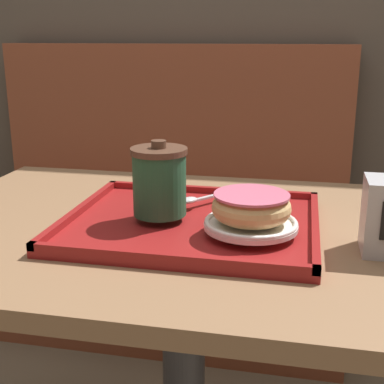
# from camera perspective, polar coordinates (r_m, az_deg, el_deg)

# --- Properties ---
(booth_bench) EXTENTS (1.26, 0.44, 1.00)m
(booth_bench) POSITION_cam_1_polar(r_m,az_deg,el_deg) (1.92, -2.94, -5.39)
(booth_bench) COLOR brown
(booth_bench) RESTS_ON ground_plane
(cafe_table) EXTENTS (0.98, 0.68, 0.71)m
(cafe_table) POSITION_cam_1_polar(r_m,az_deg,el_deg) (1.00, -0.91, -11.86)
(cafe_table) COLOR #846042
(cafe_table) RESTS_ON ground_plane
(serving_tray) EXTENTS (0.42, 0.36, 0.02)m
(serving_tray) POSITION_cam_1_polar(r_m,az_deg,el_deg) (0.92, 0.00, -3.39)
(serving_tray) COLOR maroon
(serving_tray) RESTS_ON cafe_table
(coffee_cup_front) EXTENTS (0.10, 0.10, 0.13)m
(coffee_cup_front) POSITION_cam_1_polar(r_m,az_deg,el_deg) (0.90, -3.50, 1.19)
(coffee_cup_front) COLOR #235638
(coffee_cup_front) RESTS_ON serving_tray
(plate_with_chocolate_donut) EXTENTS (0.15, 0.15, 0.01)m
(plate_with_chocolate_donut) POSITION_cam_1_polar(r_m,az_deg,el_deg) (0.85, 6.29, -3.41)
(plate_with_chocolate_donut) COLOR white
(plate_with_chocolate_donut) RESTS_ON serving_tray
(donut_chocolate_glazed) EXTENTS (0.13, 0.13, 0.04)m
(donut_chocolate_glazed) POSITION_cam_1_polar(r_m,az_deg,el_deg) (0.84, 6.35, -1.57)
(donut_chocolate_glazed) COLOR #DBB270
(donut_chocolate_glazed) RESTS_ON plate_with_chocolate_donut
(spoon) EXTENTS (0.10, 0.12, 0.01)m
(spoon) POSITION_cam_1_polar(r_m,az_deg,el_deg) (0.98, 0.43, -0.72)
(spoon) COLOR silver
(spoon) RESTS_ON serving_tray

